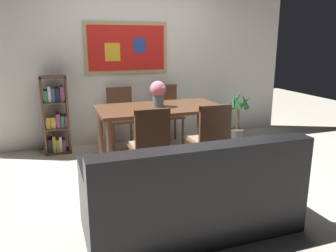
{
  "coord_description": "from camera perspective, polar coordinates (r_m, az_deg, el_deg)",
  "views": [
    {
      "loc": [
        -1.32,
        -3.55,
        1.61
      ],
      "look_at": [
        -0.08,
        -0.04,
        0.65
      ],
      "focal_mm": 36.12,
      "sensor_mm": 36.0,
      "label": 1
    }
  ],
  "objects": [
    {
      "name": "ground_plane",
      "position": [
        4.11,
        0.85,
        -8.59
      ],
      "size": [
        12.0,
        12.0,
        0.0
      ],
      "primitive_type": "plane",
      "color": "beige"
    },
    {
      "name": "wall_back_with_painting",
      "position": [
        5.44,
        -5.54,
        11.15
      ],
      "size": [
        5.2,
        0.14,
        2.6
      ],
      "color": "silver",
      "rests_on": "ground_plane"
    },
    {
      "name": "dining_table",
      "position": [
        4.46,
        -1.37,
        2.11
      ],
      "size": [
        1.64,
        0.89,
        0.75
      ],
      "color": "brown",
      "rests_on": "ground_plane"
    },
    {
      "name": "dining_chair_near_right",
      "position": [
        3.9,
        7.22,
        -1.61
      ],
      "size": [
        0.4,
        0.41,
        0.91
      ],
      "color": "brown",
      "rests_on": "ground_plane"
    },
    {
      "name": "dining_chair_near_left",
      "position": [
        3.67,
        -3.05,
        -2.55
      ],
      "size": [
        0.4,
        0.41,
        0.91
      ],
      "color": "brown",
      "rests_on": "ground_plane"
    },
    {
      "name": "dining_chair_far_right",
      "position": [
        5.35,
        -0.15,
        2.87
      ],
      "size": [
        0.4,
        0.41,
        0.91
      ],
      "color": "brown",
      "rests_on": "ground_plane"
    },
    {
      "name": "dining_chair_far_left",
      "position": [
        5.14,
        -7.93,
        2.26
      ],
      "size": [
        0.4,
        0.41,
        0.91
      ],
      "color": "brown",
      "rests_on": "ground_plane"
    },
    {
      "name": "leather_couch",
      "position": [
        2.94,
        4.05,
        -11.78
      ],
      "size": [
        1.8,
        0.84,
        0.84
      ],
      "color": "black",
      "rests_on": "ground_plane"
    },
    {
      "name": "bookshelf",
      "position": [
        5.1,
        -18.43,
        1.42
      ],
      "size": [
        0.36,
        0.28,
        1.12
      ],
      "color": "brown",
      "rests_on": "ground_plane"
    },
    {
      "name": "potted_ivy",
      "position": [
        5.82,
        7.63,
        0.5
      ],
      "size": [
        0.3,
        0.32,
        0.52
      ],
      "color": "#4C4742",
      "rests_on": "ground_plane"
    },
    {
      "name": "potted_palm",
      "position": [
        5.55,
        11.72,
        0.9
      ],
      "size": [
        0.35,
        0.36,
        0.83
      ],
      "color": "#4C4742",
      "rests_on": "ground_plane"
    },
    {
      "name": "flower_vase",
      "position": [
        4.41,
        -1.68,
        5.77
      ],
      "size": [
        0.22,
        0.21,
        0.34
      ],
      "color": "slate",
      "rests_on": "dining_table"
    }
  ]
}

